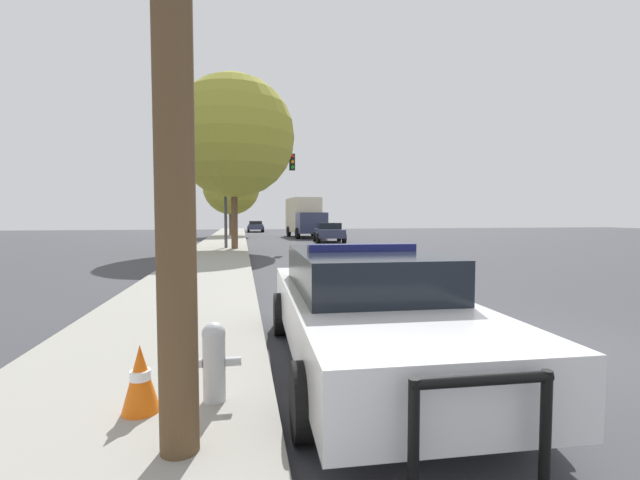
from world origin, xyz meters
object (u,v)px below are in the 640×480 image
object	(u,v)px
traffic_light	(253,179)
car_background_distant	(255,226)
car_background_oncoming	(329,232)
traffic_cone	(140,378)
police_car	(366,305)
fire_hydrant	(214,359)
box_truck	(304,217)
tree_sidewalk_mid	(233,136)
tree_sidewalk_far	(231,187)

from	to	relation	value
traffic_light	car_background_distant	size ratio (longest dim) A/B	1.15
traffic_light	car_background_distant	bearing A→B (deg)	88.01
traffic_light	car_background_oncoming	xyz separation A→B (m)	(5.40, 5.86, -3.13)
car_background_distant	traffic_cone	size ratio (longest dim) A/B	7.64
car_background_distant	police_car	bearing A→B (deg)	-89.58
fire_hydrant	traffic_cone	xyz separation A→B (m)	(-0.62, -0.11, -0.09)
fire_hydrant	box_truck	size ratio (longest dim) A/B	0.11
traffic_light	box_truck	xyz separation A→B (m)	(4.72, 13.17, -2.08)
police_car	car_background_oncoming	size ratio (longest dim) A/B	1.31
car_background_oncoming	traffic_cone	world-z (taller)	car_background_oncoming
fire_hydrant	box_truck	distance (m)	33.28
box_truck	tree_sidewalk_mid	bearing A→B (deg)	63.95
fire_hydrant	traffic_cone	bearing A→B (deg)	-170.34
car_background_distant	fire_hydrant	bearing A→B (deg)	-91.77
police_car	traffic_cone	world-z (taller)	police_car
tree_sidewalk_mid	car_background_distant	bearing A→B (deg)	85.90
car_background_oncoming	tree_sidewalk_far	size ratio (longest dim) A/B	0.59
police_car	car_background_oncoming	bearing A→B (deg)	-98.94
car_background_oncoming	traffic_cone	size ratio (longest dim) A/B	6.76
tree_sidewalk_mid	traffic_cone	distance (m)	19.87
box_truck	tree_sidewalk_mid	xyz separation A→B (m)	(-5.74, -13.81, 4.21)
police_car	fire_hydrant	size ratio (longest dim) A/B	7.13
fire_hydrant	tree_sidewalk_far	world-z (taller)	tree_sidewalk_far
car_background_oncoming	tree_sidewalk_far	world-z (taller)	tree_sidewalk_far
box_truck	traffic_cone	world-z (taller)	box_truck
traffic_light	traffic_cone	world-z (taller)	traffic_light
traffic_light	tree_sidewalk_mid	bearing A→B (deg)	-147.78
police_car	car_background_oncoming	xyz separation A→B (m)	(4.56, 24.44, -0.01)
tree_sidewalk_far	car_background_oncoming	bearing A→B (deg)	-55.04
car_background_distant	traffic_cone	world-z (taller)	car_background_distant
car_background_oncoming	tree_sidewalk_mid	xyz separation A→B (m)	(-6.43, -6.51, 5.25)
fire_hydrant	traffic_light	world-z (taller)	traffic_light
fire_hydrant	tree_sidewalk_mid	distance (m)	19.74
box_truck	traffic_light	bearing A→B (deg)	66.81
tree_sidewalk_far	traffic_cone	size ratio (longest dim) A/B	11.51
traffic_light	car_background_distant	distance (m)	26.71
traffic_light	car_background_oncoming	world-z (taller)	traffic_light
traffic_light	car_background_distant	world-z (taller)	traffic_light
traffic_cone	car_background_oncoming	bearing A→B (deg)	74.82
traffic_light	tree_sidewalk_far	xyz separation A→B (m)	(-1.53, 15.78, 0.62)
police_car	fire_hydrant	xyz separation A→B (m)	(-1.76, -1.03, -0.22)
tree_sidewalk_far	traffic_cone	distance (m)	35.73
police_car	box_truck	distance (m)	31.99
tree_sidewalk_far	traffic_cone	world-z (taller)	tree_sidewalk_far
traffic_light	tree_sidewalk_mid	size ratio (longest dim) A/B	0.58
car_background_oncoming	traffic_light	bearing A→B (deg)	52.07
police_car	tree_sidewalk_far	world-z (taller)	tree_sidewalk_far
fire_hydrant	traffic_light	distance (m)	19.91
fire_hydrant	car_background_distant	distance (m)	46.15
fire_hydrant	traffic_light	size ratio (longest dim) A/B	0.14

